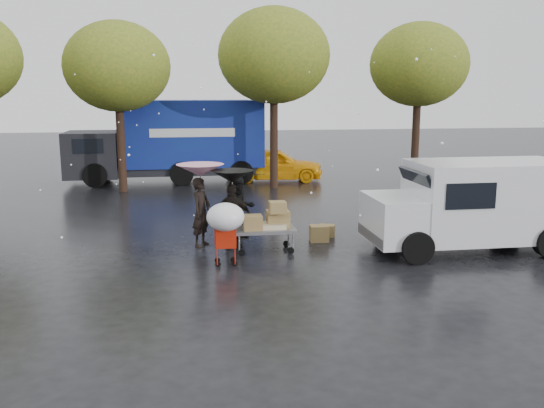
{
  "coord_description": "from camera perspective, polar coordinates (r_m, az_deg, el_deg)",
  "views": [
    {
      "loc": [
        -1.05,
        -12.95,
        3.88
      ],
      "look_at": [
        1.06,
        1.0,
        1.11
      ],
      "focal_mm": 38.0,
      "sensor_mm": 36.0,
      "label": 1
    }
  ],
  "objects": [
    {
      "name": "ground",
      "position": [
        13.56,
        -3.83,
        -5.52
      ],
      "size": [
        90.0,
        90.0,
        0.0
      ],
      "primitive_type": "plane",
      "color": "black",
      "rests_on": "ground"
    },
    {
      "name": "vendor_cart",
      "position": [
        14.05,
        -0.42,
        -1.85
      ],
      "size": [
        1.52,
        0.8,
        1.27
      ],
      "color": "slate",
      "rests_on": "ground"
    },
    {
      "name": "person_middle",
      "position": [
        15.33,
        -3.18,
        -0.39
      ],
      "size": [
        0.9,
        0.76,
        1.65
      ],
      "primitive_type": "imported",
      "rotation": [
        0.0,
        0.0,
        0.18
      ],
      "color": "black",
      "rests_on": "ground"
    },
    {
      "name": "person_pink",
      "position": [
        14.65,
        -7.03,
        -0.8
      ],
      "size": [
        0.69,
        0.76,
        1.75
      ],
      "primitive_type": "imported",
      "rotation": [
        0.0,
        0.0,
        1.01
      ],
      "color": "black",
      "rests_on": "ground"
    },
    {
      "name": "blue_truck",
      "position": [
        25.33,
        -9.78,
        6.15
      ],
      "size": [
        8.3,
        2.6,
        3.5
      ],
      "color": "navy",
      "rests_on": "ground"
    },
    {
      "name": "person_black",
      "position": [
        14.25,
        -3.91,
        -1.28
      ],
      "size": [
        1.02,
        0.57,
        1.65
      ],
      "primitive_type": "imported",
      "rotation": [
        0.0,
        0.0,
        2.96
      ],
      "color": "black",
      "rests_on": "ground"
    },
    {
      "name": "box_ground_far",
      "position": [
        15.7,
        5.47,
        -2.64
      ],
      "size": [
        0.49,
        0.44,
        0.32
      ],
      "primitive_type": "cube",
      "rotation": [
        0.0,
        0.0,
        -0.36
      ],
      "color": "olive",
      "rests_on": "ground"
    },
    {
      "name": "tree_row",
      "position": [
        22.99,
        -7.35,
        13.88
      ],
      "size": [
        21.6,
        4.4,
        7.12
      ],
      "color": "black",
      "rests_on": "ground"
    },
    {
      "name": "umbrella_pink",
      "position": [
        14.47,
        -7.13,
        3.33
      ],
      "size": [
        1.2,
        1.2,
        2.09
      ],
      "color": "#4C4C4C",
      "rests_on": "ground"
    },
    {
      "name": "umbrella_black",
      "position": [
        14.07,
        -3.96,
        2.73
      ],
      "size": [
        1.04,
        1.04,
        1.98
      ],
      "color": "#4C4C4C",
      "rests_on": "ground"
    },
    {
      "name": "box_ground_near",
      "position": [
        15.15,
        4.68,
        -2.92
      ],
      "size": [
        0.49,
        0.4,
        0.43
      ],
      "primitive_type": "cube",
      "rotation": [
        0.0,
        0.0,
        -0.04
      ],
      "color": "olive",
      "rests_on": "ground"
    },
    {
      "name": "white_van",
      "position": [
        14.97,
        19.33,
        0.02
      ],
      "size": [
        4.91,
        2.18,
        2.2
      ],
      "color": "silver",
      "rests_on": "ground"
    },
    {
      "name": "yellow_taxi",
      "position": [
        25.29,
        0.17,
        3.96
      ],
      "size": [
        4.48,
        2.28,
        1.46
      ],
      "primitive_type": "imported",
      "rotation": [
        0.0,
        0.0,
        1.44
      ],
      "color": "#FFAD0D",
      "rests_on": "ground"
    },
    {
      "name": "shopping_cart",
      "position": [
        12.79,
        -4.63,
        -1.63
      ],
      "size": [
        0.84,
        0.84,
        1.46
      ],
      "color": "red",
      "rests_on": "ground"
    }
  ]
}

